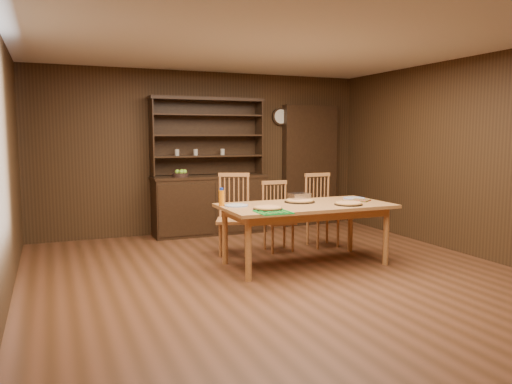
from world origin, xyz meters
name	(u,v)px	position (x,y,z in m)	size (l,w,h in m)	color
floor	(284,278)	(0.00, 0.00, 0.00)	(6.00, 6.00, 0.00)	brown
room_shell	(284,136)	(0.00, 0.00, 1.58)	(6.00, 6.00, 6.00)	silver
china_hutch	(209,197)	(0.00, 2.75, 0.60)	(1.84, 0.52, 2.17)	black
doorway	(310,165)	(1.90, 2.90, 1.05)	(1.00, 0.18, 2.10)	black
wall_clock	(280,116)	(1.35, 2.96, 1.90)	(0.30, 0.05, 0.30)	black
dining_table	(306,210)	(0.51, 0.45, 0.68)	(2.06, 1.03, 0.75)	#C67844
chair_left	(234,211)	(-0.09, 1.36, 0.57)	(0.57, 0.56, 1.08)	#C37E43
chair_center	(277,214)	(0.52, 1.30, 0.50)	(0.40, 0.38, 0.96)	#C37E43
chair_right	(320,207)	(1.23, 1.34, 0.55)	(0.43, 0.41, 1.04)	#C37E43
pizza_left	(268,208)	(-0.09, 0.22, 0.77)	(0.34, 0.34, 0.04)	black
pizza_right	(349,203)	(0.95, 0.19, 0.77)	(0.34, 0.34, 0.04)	black
pizza_center	(300,201)	(0.52, 0.63, 0.77)	(0.38, 0.38, 0.04)	black
cooling_rack	(273,212)	(-0.13, 0.00, 0.76)	(0.34, 0.34, 0.02)	#0CA430
plate_left	(236,205)	(-0.33, 0.60, 0.76)	(0.28, 0.28, 0.02)	white
plate_right	(354,198)	(1.33, 0.65, 0.76)	(0.29, 0.29, 0.02)	white
foil_dish	(299,197)	(0.58, 0.75, 0.80)	(0.25, 0.18, 0.10)	silver
juice_bottle	(221,197)	(-0.49, 0.70, 0.85)	(0.07, 0.07, 0.22)	orange
pot_holder_a	(360,200)	(1.29, 0.44, 0.76)	(0.21, 0.21, 0.02)	red
pot_holder_b	(352,201)	(1.15, 0.43, 0.76)	(0.19, 0.19, 0.01)	red
fruit_bowl	(181,174)	(-0.48, 2.69, 0.99)	(0.26, 0.26, 0.12)	black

